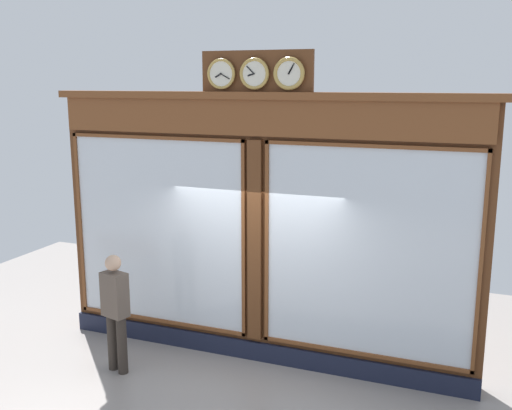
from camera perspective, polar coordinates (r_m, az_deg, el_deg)
shop_facade at (r=8.36m, az=0.32°, el=-2.29°), size 6.29×0.42×4.39m
pedestrian at (r=8.45m, az=-13.42°, el=-9.67°), size 0.40×0.31×1.69m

